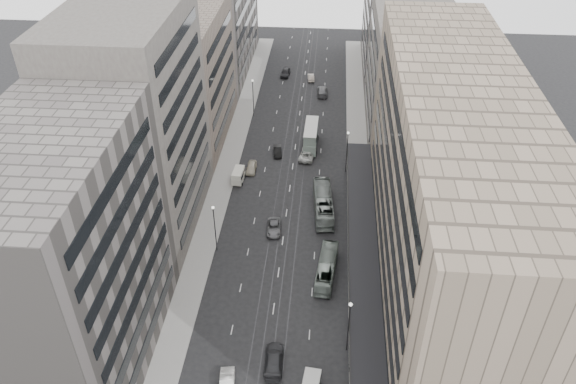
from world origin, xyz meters
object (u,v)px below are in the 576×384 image
(double_decker, at_px, (311,136))
(panel_van, at_px, (238,175))
(bus_far, at_px, (323,203))
(sedan_2, at_px, (274,227))
(bus_near, at_px, (327,268))
(pedestrian, at_px, (351,366))

(double_decker, height_order, panel_van, double_decker)
(bus_far, relative_size, sedan_2, 2.49)
(bus_near, relative_size, pedestrian, 4.99)
(panel_van, relative_size, sedan_2, 0.81)
(bus_far, relative_size, pedestrian, 5.96)
(bus_near, relative_size, bus_far, 0.84)
(bus_near, distance_m, panel_van, 27.52)
(bus_near, bearing_deg, double_decker, -77.91)
(bus_near, height_order, panel_van, bus_near)
(panel_van, bearing_deg, bus_far, -22.85)
(panel_van, height_order, sedan_2, panel_van)
(double_decker, relative_size, pedestrian, 4.31)
(bus_near, xyz_separation_m, bus_far, (-0.91, 14.85, 0.27))
(bus_far, bearing_deg, bus_near, 88.67)
(sedan_2, bearing_deg, pedestrian, -68.98)
(bus_near, bearing_deg, sedan_2, -41.84)
(pedestrian, bearing_deg, sedan_2, -90.73)
(bus_near, relative_size, sedan_2, 2.08)
(sedan_2, height_order, pedestrian, pedestrian)
(sedan_2, bearing_deg, bus_far, 32.70)
(double_decker, distance_m, pedestrian, 51.78)
(panel_van, bearing_deg, bus_near, -50.81)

